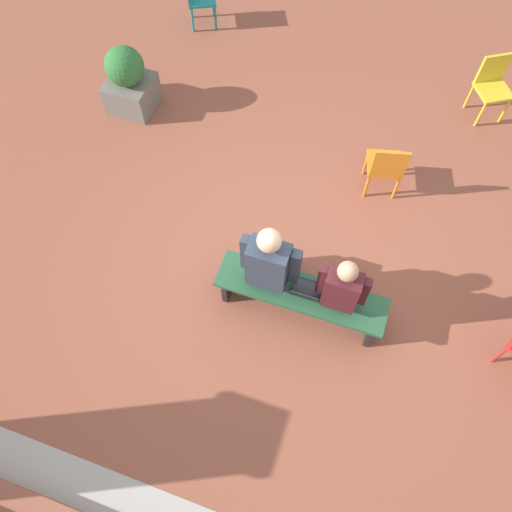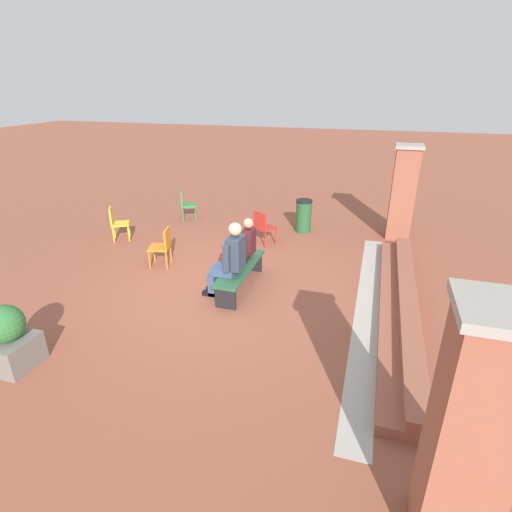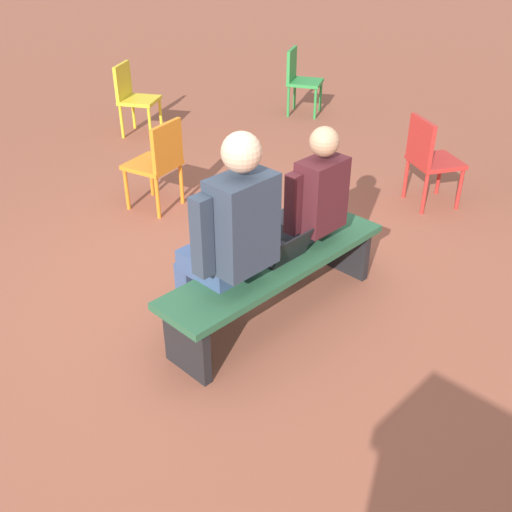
% 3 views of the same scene
% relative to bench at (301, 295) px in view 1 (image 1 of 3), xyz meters
% --- Properties ---
extents(ground_plane, '(60.00, 60.00, 0.00)m').
position_rel_bench_xyz_m(ground_plane, '(0.14, -0.33, -0.35)').
color(ground_plane, brown).
extents(bench, '(1.80, 0.44, 0.45)m').
position_rel_bench_xyz_m(bench, '(0.00, 0.00, 0.00)').
color(bench, '#285638').
rests_on(bench, ground).
extents(person_student, '(0.51, 0.64, 1.28)m').
position_rel_bench_xyz_m(person_student, '(-0.38, -0.06, 0.34)').
color(person_student, '#383842').
rests_on(person_student, ground).
extents(person_adult, '(0.60, 0.76, 1.44)m').
position_rel_bench_xyz_m(person_adult, '(0.36, -0.07, 0.40)').
color(person_adult, '#384C75').
rests_on(person_adult, ground).
extents(laptop, '(0.32, 0.29, 0.21)m').
position_rel_bench_xyz_m(laptop, '(-0.04, 0.01, 0.15)').
color(laptop, black).
rests_on(laptop, bench).
extents(plastic_chair_far_right, '(0.58, 0.58, 0.84)m').
position_rel_bench_xyz_m(plastic_chair_far_right, '(-1.54, -3.77, 0.13)').
color(plastic_chair_far_right, gold).
rests_on(plastic_chair_far_right, ground).
extents(plastic_chair_foreground, '(0.51, 0.51, 0.84)m').
position_rel_bench_xyz_m(plastic_chair_foreground, '(-0.48, -1.91, 0.13)').
color(plastic_chair_foreground, orange).
rests_on(plastic_chair_foreground, ground).
extents(planter, '(0.60, 0.60, 0.94)m').
position_rel_bench_xyz_m(planter, '(3.10, -2.26, 0.08)').
color(planter, '#6B665B').
rests_on(planter, ground).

